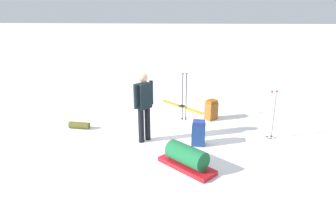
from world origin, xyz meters
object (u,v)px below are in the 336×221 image
Objects in this scene: ski_poles_planted_near at (184,95)px; sleeping_mat_rolled at (79,125)px; ski_poles_planted_far at (272,112)px; backpack_large_dark at (198,133)px; gear_sled at (187,158)px; ski_pair_near at (182,107)px; skier_standing at (144,104)px; backpack_bright at (211,110)px.

ski_poles_planted_near is 2.98m from sleeping_mat_rolled.
ski_poles_planted_far is at bearing 174.79° from sleeping_mat_rolled.
backpack_large_dark is 3.27m from sleeping_mat_rolled.
gear_sled is 3.47m from sleeping_mat_rolled.
ski_pair_near is at bearing -81.76° from backpack_large_dark.
ski_poles_planted_near is 1.11× the size of ski_poles_planted_far.
gear_sled is (2.08, 1.51, -0.47)m from ski_poles_planted_far.
skier_standing is at bearing 4.48° from ski_poles_planted_far.
gear_sled is at bearing 91.61° from ski_pair_near.
backpack_bright is 1.89m from ski_poles_planted_far.
skier_standing is 2.81× the size of backpack_large_dark.
ski_poles_planted_near is at bearing -29.20° from ski_poles_planted_far.
skier_standing is at bearing 70.83° from ski_pair_near.
skier_standing reaches higher than backpack_large_dark.
skier_standing is 1.38× the size of gear_sled.
skier_standing is 1.20× the size of ski_pair_near.
sleeping_mat_rolled is (1.84, -0.69, -0.86)m from skier_standing.
gear_sled is (-0.04, 2.70, -0.54)m from ski_poles_planted_near.
ski_pair_near is at bearing -145.28° from sleeping_mat_rolled.
ski_poles_planted_near is (0.33, -1.59, 0.47)m from backpack_large_dark.
sleeping_mat_rolled is at bearing -15.34° from backpack_large_dark.
ski_poles_planted_far is (-2.11, 1.18, -0.07)m from ski_poles_planted_near.
backpack_bright is (-1.75, -1.52, -0.67)m from skier_standing.
backpack_bright is (-0.45, -1.70, -0.01)m from backpack_large_dark.
ski_poles_planted_far is 4.98m from sleeping_mat_rolled.
sleeping_mat_rolled is at bearing 34.72° from ski_pair_near.
backpack_large_dark is at bearing 98.24° from ski_pair_near.
ski_poles_planted_near reaches higher than ski_poles_planted_far.
ski_pair_near is (-0.90, -2.59, -0.94)m from skier_standing.
backpack_bright is at bearing -104.93° from backpack_large_dark.
ski_poles_planted_far is 2.61m from gear_sled.
ski_poles_planted_far reaches higher than backpack_large_dark.
ski_pair_near is at bearing -86.60° from ski_poles_planted_near.
sleeping_mat_rolled is at bearing -20.56° from skier_standing.
ski_poles_planted_near is at bearing -78.28° from backpack_large_dark.
skier_standing reaches higher than backpack_bright.
skier_standing is at bearing -51.59° from gear_sled.
backpack_bright is at bearing -104.89° from gear_sled.
ski_pair_near is at bearing -88.39° from gear_sled.
skier_standing is at bearing -7.51° from backpack_large_dark.
gear_sled reaches higher than sleeping_mat_rolled.
ski_poles_planted_near reaches higher than sleeping_mat_rolled.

